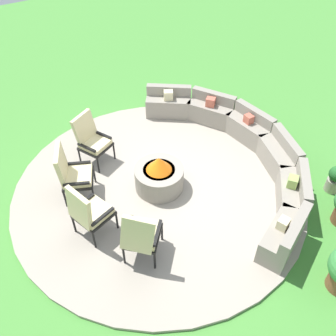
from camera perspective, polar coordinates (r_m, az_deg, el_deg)
The scene contains 9 objects.
ground_plane at distance 7.12m, azimuth -1.35°, elevation -3.24°, with size 24.00×24.00×0.00m, color #478C38.
patio_circle at distance 7.10m, azimuth -1.36°, elevation -3.07°, with size 5.60×5.60×0.06m, color #9E9384.
fire_pit at distance 6.87m, azimuth -1.40°, elevation -1.24°, with size 0.93×0.93×0.74m.
curved_stone_bench at distance 7.63m, azimuth 11.51°, elevation 3.13°, with size 5.11×2.32×0.71m.
lounge_chair_front_left at distance 7.44m, azimuth -11.95°, elevation 4.52°, with size 0.72×0.72×1.09m.
lounge_chair_front_right at distance 6.75m, azimuth -14.90°, elevation -0.67°, with size 0.78×0.77×1.13m.
lounge_chair_back_left at distance 6.05m, azimuth -12.44°, elevation -6.67°, with size 0.69×0.70×1.13m.
lounge_chair_back_right at distance 5.65m, azimuth -4.28°, elevation -10.40°, with size 0.80×0.83×1.12m.
potted_plant_3 at distance 7.58m, azimuth 24.80°, elevation -1.50°, with size 0.31×0.31×0.57m.
Camera 1 is at (4.22, -2.52, 5.15)m, focal length 38.83 mm.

